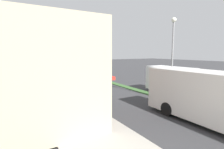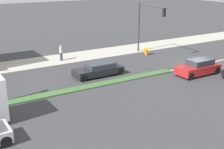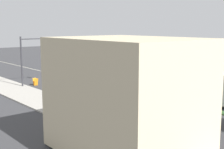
{
  "view_description": "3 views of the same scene",
  "coord_description": "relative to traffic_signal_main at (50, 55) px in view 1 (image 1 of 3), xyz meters",
  "views": [
    {
      "loc": [
        12.7,
        34.81,
        4.42
      ],
      "look_at": [
        -0.56,
        12.49,
        1.13
      ],
      "focal_mm": 28.0,
      "sensor_mm": 36.0,
      "label": 1
    },
    {
      "loc": [
        -20.99,
        23.13,
        8.64
      ],
      "look_at": [
        -0.94,
        10.8,
        1.06
      ],
      "focal_mm": 50.0,
      "sensor_mm": 36.0,
      "label": 2
    },
    {
      "loc": [
        22.16,
        35.16,
        6.91
      ],
      "look_at": [
        1.44,
        10.53,
        1.85
      ],
      "focal_mm": 50.0,
      "sensor_mm": 36.0,
      "label": 3
    }
  ],
  "objects": [
    {
      "name": "street_lamp",
      "position": [
        -6.12,
        22.06,
        0.88
      ],
      "size": [
        0.44,
        0.44,
        7.37
      ],
      "color": "gray",
      "rests_on": "median_strip"
    },
    {
      "name": "ground_plane",
      "position": [
        -6.12,
        16.01,
        -3.9
      ],
      "size": [
        160.0,
        160.0,
        0.0
      ],
      "primitive_type": "plane",
      "color": "#38383A"
    },
    {
      "name": "traffic_signal_main",
      "position": [
        0.0,
        0.0,
        0.0
      ],
      "size": [
        4.59,
        0.34,
        5.6
      ],
      "color": "#333338",
      "rests_on": "sidewalk_right"
    },
    {
      "name": "building_corner_store",
      "position": [
        4.94,
        21.21,
        -0.7
      ],
      "size": [
        6.64,
        7.72,
        6.17
      ],
      "color": "#C6B793",
      "rests_on": "sidewalk_right"
    },
    {
      "name": "sidewalk_right",
      "position": [
        2.88,
        16.51,
        -3.84
      ],
      "size": [
        4.0,
        73.0,
        0.12
      ],
      "primitive_type": "cube",
      "color": "#A8A399",
      "rests_on": "ground"
    },
    {
      "name": "sedan_dark",
      "position": [
        -3.92,
        8.28,
        -3.33
      ],
      "size": [
        1.78,
        4.43,
        1.16
      ],
      "color": "black",
      "rests_on": "ground"
    },
    {
      "name": "pedestrian",
      "position": [
        2.26,
        9.25,
        -2.93
      ],
      "size": [
        0.34,
        0.34,
        1.62
      ],
      "color": "#282D42",
      "rests_on": "sidewalk_right"
    },
    {
      "name": "warning_aframe_sign",
      "position": [
        -0.16,
        0.02,
        -3.47
      ],
      "size": [
        0.45,
        0.53,
        0.84
      ],
      "color": "orange",
      "rests_on": "ground"
    },
    {
      "name": "lane_marking_center",
      "position": [
        -6.12,
        -1.99,
        -3.9
      ],
      "size": [
        0.16,
        60.0,
        0.01
      ],
      "primitive_type": "cube",
      "color": "beige",
      "rests_on": "ground"
    },
    {
      "name": "suv_black",
      "position": [
        -11.12,
        -2.62,
        -3.29
      ],
      "size": [
        1.83,
        4.38,
        1.27
      ],
      "color": "black",
      "rests_on": "ground"
    },
    {
      "name": "median_strip",
      "position": [
        -6.12,
        25.01,
        -3.85
      ],
      "size": [
        0.9,
        46.0,
        0.1
      ],
      "primitive_type": "cube",
      "color": "#3D6633",
      "rests_on": "ground"
    },
    {
      "name": "delivery_truck",
      "position": [
        -8.32,
        20.94,
        -2.43
      ],
      "size": [
        2.44,
        7.5,
        2.87
      ],
      "color": "silver",
      "rests_on": "ground"
    },
    {
      "name": "hatchback_red",
      "position": [
        -8.32,
        0.49,
        -3.22
      ],
      "size": [
        1.77,
        4.09,
        1.42
      ],
      "color": "#AD1E1E",
      "rests_on": "ground"
    },
    {
      "name": "sedan_silver",
      "position": [
        -11.12,
        19.93,
        -3.27
      ],
      "size": [
        1.82,
        4.13,
        1.31
      ],
      "color": "#B7BABF",
      "rests_on": "ground"
    }
  ]
}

